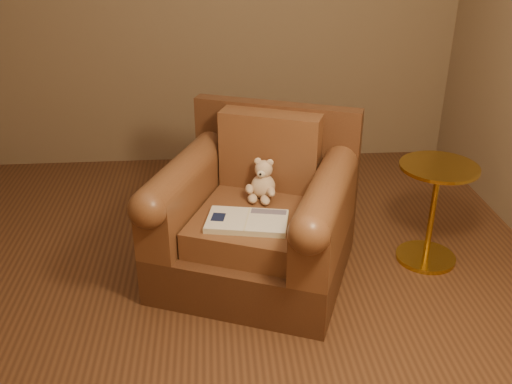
{
  "coord_description": "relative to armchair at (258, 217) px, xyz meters",
  "views": [
    {
      "loc": [
        -0.01,
        -2.63,
        1.94
      ],
      "look_at": [
        0.22,
        0.16,
        0.56
      ],
      "focal_mm": 40.0,
      "sensor_mm": 36.0,
      "label": 1
    }
  ],
  "objects": [
    {
      "name": "armchair",
      "position": [
        0.0,
        0.0,
        0.0
      ],
      "size": [
        1.31,
        1.28,
        0.92
      ],
      "rotation": [
        0.0,
        0.0,
        -0.38
      ],
      "color": "#512E1B",
      "rests_on": "floor"
    },
    {
      "name": "guidebook",
      "position": [
        -0.08,
        -0.23,
        0.1
      ],
      "size": [
        0.47,
        0.34,
        0.03
      ],
      "rotation": [
        0.0,
        0.0,
        -0.2
      ],
      "color": "beige",
      "rests_on": "armchair"
    },
    {
      "name": "side_table",
      "position": [
        1.05,
        0.02,
        -0.01
      ],
      "size": [
        0.45,
        0.45,
        0.64
      ],
      "color": "gold",
      "rests_on": "floor"
    },
    {
      "name": "teddy_bear",
      "position": [
        0.03,
        0.08,
        0.18
      ],
      "size": [
        0.18,
        0.2,
        0.24
      ],
      "rotation": [
        0.0,
        0.0,
        -0.37
      ],
      "color": "beige",
      "rests_on": "armchair"
    },
    {
      "name": "floor",
      "position": [
        -0.24,
        -0.25,
        -0.36
      ],
      "size": [
        4.0,
        4.0,
        0.0
      ],
      "primitive_type": "plane",
      "color": "#58331E",
      "rests_on": "ground"
    }
  ]
}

